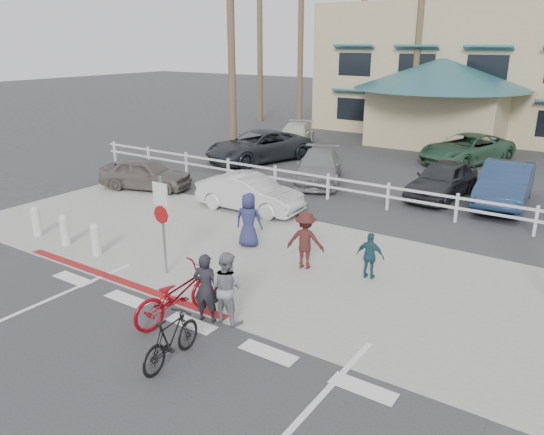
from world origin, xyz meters
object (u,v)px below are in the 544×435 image
Objects in this scene: car_white_sedan at (250,193)px; sign_post at (163,221)px; car_red_compact at (146,174)px; bike_black at (171,339)px; bike_red at (177,294)px.

sign_post is at bearing -168.24° from car_white_sedan.
sign_post reaches higher than car_red_compact.
bike_black is 9.43m from car_white_sedan.
car_white_sedan is (-1.35, 5.53, -0.81)m from sign_post.
sign_post is 4.22m from bike_black.
bike_red is 1.66m from bike_black.
sign_post is 2.62m from bike_red.
bike_black is 12.67m from car_red_compact.
car_red_compact is (-6.55, 5.52, -0.82)m from sign_post.
car_white_sedan reaches higher than bike_black.
sign_post reaches higher than bike_black.
car_white_sedan is at bearing -108.26° from car_red_compact.
bike_black is (1.05, -1.28, -0.09)m from bike_red.
bike_black is at bearing -43.83° from sign_post.
car_white_sedan reaches higher than bike_red.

